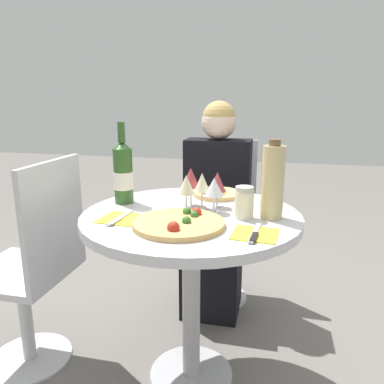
{
  "coord_description": "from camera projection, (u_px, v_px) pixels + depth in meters",
  "views": [
    {
      "loc": [
        0.33,
        -1.4,
        1.22
      ],
      "look_at": [
        0.02,
        -0.05,
        0.87
      ],
      "focal_mm": 35.0,
      "sensor_mm": 36.0,
      "label": 1
    }
  ],
  "objects": [
    {
      "name": "tall_carafe",
      "position": [
        273.0,
        182.0,
        1.4
      ],
      "size": [
        0.09,
        0.09,
        0.3
      ],
      "color": "tan",
      "rests_on": "dining_table"
    },
    {
      "name": "pizza_large",
      "position": [
        179.0,
        223.0,
        1.34
      ],
      "size": [
        0.33,
        0.33,
        0.05
      ],
      "color": "tan",
      "rests_on": "dining_table"
    },
    {
      "name": "pizza_small_far",
      "position": [
        216.0,
        193.0,
        1.75
      ],
      "size": [
        0.22,
        0.22,
        0.05
      ],
      "color": "#DBB26B",
      "rests_on": "dining_table"
    },
    {
      "name": "wine_glass_front_left",
      "position": [
        186.0,
        185.0,
        1.51
      ],
      "size": [
        0.07,
        0.07,
        0.15
      ],
      "color": "silver",
      "rests_on": "dining_table"
    },
    {
      "name": "place_setting_right",
      "position": [
        255.0,
        234.0,
        1.26
      ],
      "size": [
        0.16,
        0.19,
        0.01
      ],
      "color": "yellow",
      "rests_on": "dining_table"
    },
    {
      "name": "chair_behind_diner",
      "position": [
        219.0,
        222.0,
        2.32
      ],
      "size": [
        0.42,
        0.42,
        0.97
      ],
      "rotation": [
        0.0,
        0.0,
        3.14
      ],
      "color": "silver",
      "rests_on": "ground_plane"
    },
    {
      "name": "wine_glass_back_right",
      "position": [
        217.0,
        183.0,
        1.56
      ],
      "size": [
        0.07,
        0.07,
        0.15
      ],
      "color": "silver",
      "rests_on": "dining_table"
    },
    {
      "name": "place_setting_left",
      "position": [
        120.0,
        218.0,
        1.42
      ],
      "size": [
        0.16,
        0.19,
        0.01
      ],
      "color": "yellow",
      "rests_on": "dining_table"
    },
    {
      "name": "chair_empty_side",
      "position": [
        34.0,
        271.0,
        1.67
      ],
      "size": [
        0.42,
        0.42,
        0.97
      ],
      "rotation": [
        0.0,
        0.0,
        1.57
      ],
      "color": "silver",
      "rests_on": "ground_plane"
    },
    {
      "name": "ground_plane",
      "position": [
        191.0,
        376.0,
        1.69
      ],
      "size": [
        12.0,
        12.0,
        0.0
      ],
      "primitive_type": "plane",
      "color": "slate",
      "rests_on": "ground"
    },
    {
      "name": "wine_glass_front_right",
      "position": [
        214.0,
        188.0,
        1.48
      ],
      "size": [
        0.08,
        0.08,
        0.14
      ],
      "color": "silver",
      "rests_on": "dining_table"
    },
    {
      "name": "seated_diner",
      "position": [
        215.0,
        218.0,
        2.17
      ],
      "size": [
        0.37,
        0.4,
        1.21
      ],
      "rotation": [
        0.0,
        0.0,
        3.14
      ],
      "color": "black",
      "rests_on": "ground_plane"
    },
    {
      "name": "sugar_shaker",
      "position": [
        244.0,
        203.0,
        1.42
      ],
      "size": [
        0.07,
        0.07,
        0.12
      ],
      "color": "silver",
      "rests_on": "dining_table"
    },
    {
      "name": "dining_table",
      "position": [
        191.0,
        244.0,
        1.53
      ],
      "size": [
        0.88,
        0.88,
        0.77
      ],
      "color": "#B2B2B7",
      "rests_on": "ground_plane"
    },
    {
      "name": "wine_bottle",
      "position": [
        123.0,
        173.0,
        1.62
      ],
      "size": [
        0.08,
        0.08,
        0.35
      ],
      "color": "#2D5623",
      "rests_on": "dining_table"
    },
    {
      "name": "wine_glass_center",
      "position": [
        202.0,
        183.0,
        1.53
      ],
      "size": [
        0.06,
        0.06,
        0.15
      ],
      "color": "silver",
      "rests_on": "dining_table"
    },
    {
      "name": "wine_glass_back_left",
      "position": [
        191.0,
        178.0,
        1.58
      ],
      "size": [
        0.08,
        0.08,
        0.16
      ],
      "color": "silver",
      "rests_on": "dining_table"
    }
  ]
}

